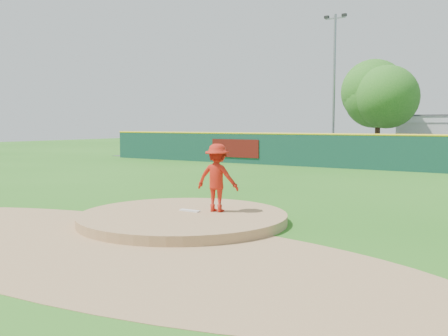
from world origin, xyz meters
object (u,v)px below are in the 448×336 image
Objects in this scene: deciduous_tree at (378,96)px; light_pole_left at (334,80)px; van at (346,151)px; pitcher at (217,178)px; playground_slide at (249,148)px.

deciduous_tree is 4.72m from light_pole_left.
deciduous_tree is (2.45, -0.62, 3.93)m from van.
light_pole_left is at bearing 153.43° from deciduous_tree.
van is at bearing -87.29° from pitcher.
deciduous_tree is 0.67× the size of light_pole_left.
pitcher reaches higher than playground_slide.
pitcher is at bearing -61.85° from playground_slide.
pitcher is at bearing -83.84° from deciduous_tree.
light_pole_left is at bearing 25.79° from playground_slide.
pitcher is 26.58m from playground_slide.
deciduous_tree reaches higher than playground_slide.
pitcher is 0.25× the size of deciduous_tree.
light_pole_left is at bearing -84.65° from pitcher.
pitcher is 24.67m from deciduous_tree.
van is at bearing 11.23° from playground_slide.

